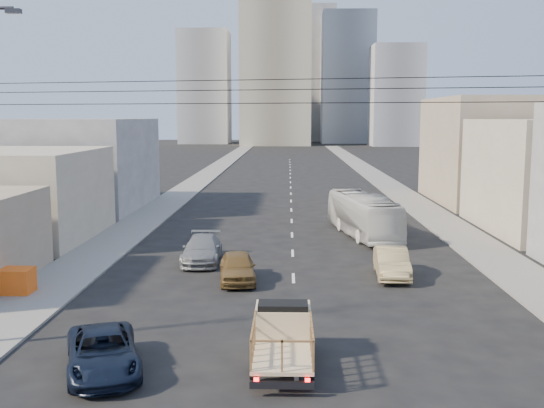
{
  "coord_description": "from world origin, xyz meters",
  "views": [
    {
      "loc": [
        -0.28,
        -17.71,
        8.2
      ],
      "look_at": [
        -1.16,
        16.41,
        3.5
      ],
      "focal_mm": 42.0,
      "sensor_mm": 36.0,
      "label": 1
    }
  ],
  "objects_px": {
    "sedan_tan": "(392,263)",
    "crate_stack": "(13,281)",
    "sedan_brown": "(237,267)",
    "sedan_grey": "(202,249)",
    "flatbed_pickup": "(283,334)",
    "navy_pickup": "(103,352)",
    "city_bus": "(363,215)"
  },
  "relations": [
    {
      "from": "navy_pickup",
      "to": "flatbed_pickup",
      "type": "bearing_deg",
      "value": -12.26
    },
    {
      "from": "navy_pickup",
      "to": "sedan_brown",
      "type": "relative_size",
      "value": 1.11
    },
    {
      "from": "city_bus",
      "to": "sedan_grey",
      "type": "height_order",
      "value": "city_bus"
    },
    {
      "from": "flatbed_pickup",
      "to": "sedan_tan",
      "type": "xyz_separation_m",
      "value": [
        5.51,
        11.96,
        -0.34
      ]
    },
    {
      "from": "sedan_tan",
      "to": "flatbed_pickup",
      "type": "bearing_deg",
      "value": -111.56
    },
    {
      "from": "sedan_brown",
      "to": "sedan_grey",
      "type": "bearing_deg",
      "value": 113.17
    },
    {
      "from": "flatbed_pickup",
      "to": "city_bus",
      "type": "xyz_separation_m",
      "value": [
        5.36,
        23.46,
        0.36
      ]
    },
    {
      "from": "navy_pickup",
      "to": "sedan_tan",
      "type": "xyz_separation_m",
      "value": [
        11.31,
        12.62,
        0.08
      ]
    },
    {
      "from": "city_bus",
      "to": "crate_stack",
      "type": "bearing_deg",
      "value": -149.69
    },
    {
      "from": "sedan_grey",
      "to": "crate_stack",
      "type": "xyz_separation_m",
      "value": [
        -7.85,
        -6.92,
        -0.05
      ]
    },
    {
      "from": "flatbed_pickup",
      "to": "navy_pickup",
      "type": "height_order",
      "value": "flatbed_pickup"
    },
    {
      "from": "sedan_grey",
      "to": "city_bus",
      "type": "bearing_deg",
      "value": 37.99
    },
    {
      "from": "city_bus",
      "to": "crate_stack",
      "type": "distance_m",
      "value": 23.61
    },
    {
      "from": "city_bus",
      "to": "sedan_tan",
      "type": "bearing_deg",
      "value": -99.57
    },
    {
      "from": "sedan_tan",
      "to": "sedan_grey",
      "type": "xyz_separation_m",
      "value": [
        -10.22,
        3.06,
        -0.01
      ]
    },
    {
      "from": "sedan_brown",
      "to": "crate_stack",
      "type": "height_order",
      "value": "sedan_brown"
    },
    {
      "from": "sedan_brown",
      "to": "sedan_grey",
      "type": "distance_m",
      "value": 4.79
    },
    {
      "from": "navy_pickup",
      "to": "city_bus",
      "type": "xyz_separation_m",
      "value": [
        11.17,
        24.11,
        0.79
      ]
    },
    {
      "from": "city_bus",
      "to": "sedan_tan",
      "type": "height_order",
      "value": "city_bus"
    },
    {
      "from": "sedan_brown",
      "to": "crate_stack",
      "type": "distance_m",
      "value": 10.55
    },
    {
      "from": "city_bus",
      "to": "sedan_brown",
      "type": "relative_size",
      "value": 2.41
    },
    {
      "from": "sedan_grey",
      "to": "crate_stack",
      "type": "distance_m",
      "value": 10.47
    },
    {
      "from": "navy_pickup",
      "to": "sedan_brown",
      "type": "xyz_separation_m",
      "value": [
        3.44,
        11.5,
        0.07
      ]
    },
    {
      "from": "flatbed_pickup",
      "to": "navy_pickup",
      "type": "distance_m",
      "value": 5.86
    },
    {
      "from": "flatbed_pickup",
      "to": "sedan_brown",
      "type": "height_order",
      "value": "flatbed_pickup"
    },
    {
      "from": "sedan_tan",
      "to": "crate_stack",
      "type": "height_order",
      "value": "sedan_tan"
    },
    {
      "from": "sedan_grey",
      "to": "sedan_brown",
      "type": "bearing_deg",
      "value": -62.72
    },
    {
      "from": "flatbed_pickup",
      "to": "crate_stack",
      "type": "xyz_separation_m",
      "value": [
        -12.55,
        8.1,
        -0.4
      ]
    },
    {
      "from": "flatbed_pickup",
      "to": "sedan_grey",
      "type": "distance_m",
      "value": 15.75
    },
    {
      "from": "sedan_tan",
      "to": "city_bus",
      "type": "bearing_deg",
      "value": 93.9
    },
    {
      "from": "navy_pickup",
      "to": "sedan_grey",
      "type": "height_order",
      "value": "sedan_grey"
    },
    {
      "from": "sedan_tan",
      "to": "crate_stack",
      "type": "relative_size",
      "value": 2.53
    }
  ]
}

